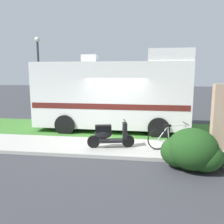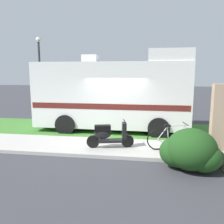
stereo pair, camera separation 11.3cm
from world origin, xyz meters
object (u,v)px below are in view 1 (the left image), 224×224
motorhome_rv (114,94)px  street_lamp_post (39,71)px  scooter (109,135)px  pickup_truck_near (120,100)px  bicycle (173,138)px

motorhome_rv → street_lamp_post: 5.11m
motorhome_rv → scooter: (0.22, -3.00, -1.18)m
motorhome_rv → street_lamp_post: street_lamp_post is taller
pickup_truck_near → motorhome_rv: bearing=-88.4°
bicycle → pickup_truck_near: bearing=109.9°
bicycle → street_lamp_post: (-6.99, 4.89, 2.29)m
pickup_truck_near → street_lamp_post: size_ratio=1.14×
motorhome_rv → street_lamp_post: bearing=156.7°
scooter → bicycle: (2.18, 0.08, -0.06)m
scooter → pickup_truck_near: (-0.33, 7.01, 0.39)m
motorhome_rv → bicycle: motorhome_rv is taller
motorhome_rv → scooter: 3.23m
scooter → bicycle: 2.18m
motorhome_rv → street_lamp_post: size_ratio=1.48×
pickup_truck_near → scooter: bearing=-87.3°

